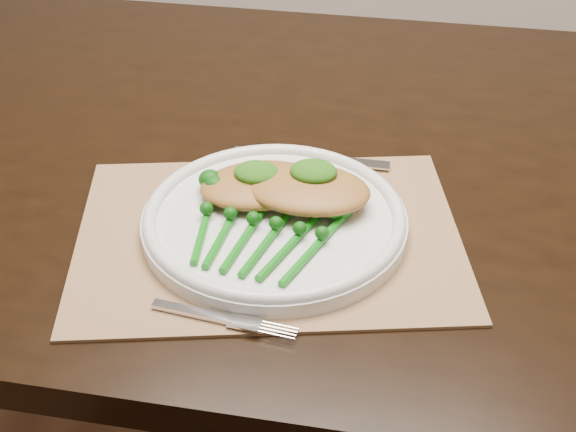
% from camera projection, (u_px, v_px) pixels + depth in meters
% --- Properties ---
extents(dining_table, '(1.62, 0.93, 0.75)m').
position_uv_depth(dining_table, '(311.00, 350.00, 1.27)').
color(dining_table, black).
rests_on(dining_table, ground).
extents(placemat, '(0.48, 0.39, 0.00)m').
position_uv_depth(placemat, '(269.00, 236.00, 0.89)').
color(placemat, '#936E4B').
rests_on(placemat, dining_table).
extents(dinner_plate, '(0.30, 0.30, 0.03)m').
position_uv_depth(dinner_plate, '(274.00, 219.00, 0.89)').
color(dinner_plate, silver).
rests_on(dinner_plate, placemat).
extents(knife, '(0.20, 0.02, 0.01)m').
position_uv_depth(knife, '(296.00, 157.00, 1.01)').
color(knife, silver).
rests_on(knife, placemat).
extents(fork, '(0.15, 0.03, 0.00)m').
position_uv_depth(fork, '(233.00, 321.00, 0.77)').
color(fork, silver).
rests_on(fork, placemat).
extents(chicken_fillet_left, '(0.16, 0.14, 0.03)m').
position_uv_depth(chicken_fillet_left, '(260.00, 185.00, 0.91)').
color(chicken_fillet_left, '#A36B2F').
rests_on(chicken_fillet_left, dinner_plate).
extents(chicken_fillet_right, '(0.15, 0.11, 0.03)m').
position_uv_depth(chicken_fillet_right, '(307.00, 189.00, 0.89)').
color(chicken_fillet_right, '#A36B2F').
rests_on(chicken_fillet_right, dinner_plate).
extents(pesto_dollop_left, '(0.05, 0.04, 0.02)m').
position_uv_depth(pesto_dollop_left, '(256.00, 173.00, 0.90)').
color(pesto_dollop_left, '#19490A').
rests_on(pesto_dollop_left, chicken_fillet_left).
extents(pesto_dollop_right, '(0.05, 0.04, 0.02)m').
position_uv_depth(pesto_dollop_right, '(314.00, 171.00, 0.89)').
color(pesto_dollop_right, '#19490A').
rests_on(pesto_dollop_right, chicken_fillet_right).
extents(broccolini_bundle, '(0.17, 0.19, 0.04)m').
position_uv_depth(broccolini_bundle, '(257.00, 237.00, 0.85)').
color(broccolini_bundle, '#0D690F').
rests_on(broccolini_bundle, dinner_plate).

